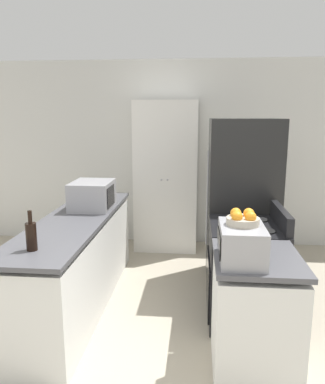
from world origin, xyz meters
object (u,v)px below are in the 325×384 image
object	(u,v)px
refrigerator	(241,203)
wine_bottle	(31,236)
microwave	(92,195)
pantry_cabinet	(166,177)
fruit_bowl	(243,219)
stove	(245,271)
toaster_oven	(241,243)

from	to	relation	value
refrigerator	wine_bottle	world-z (taller)	refrigerator
refrigerator	microwave	distance (m)	1.61
pantry_cabinet	fruit_bowl	world-z (taller)	pantry_cabinet
pantry_cabinet	stove	distance (m)	2.09
toaster_oven	pantry_cabinet	bearing A→B (deg)	105.25
stove	fruit_bowl	world-z (taller)	fruit_bowl
wine_bottle	toaster_oven	xyz separation A→B (m)	(1.48, -0.06, 0.01)
stove	wine_bottle	xyz separation A→B (m)	(-1.62, -0.78, 0.55)
microwave	wine_bottle	distance (m)	1.25
pantry_cabinet	microwave	size ratio (longest dim) A/B	4.23
stove	microwave	size ratio (longest dim) A/B	2.18
stove	toaster_oven	size ratio (longest dim) A/B	2.43
pantry_cabinet	microwave	world-z (taller)	pantry_cabinet
pantry_cabinet	toaster_oven	bearing A→B (deg)	-74.75
stove	microwave	distance (m)	1.70
stove	toaster_oven	xyz separation A→B (m)	(-0.15, -0.84, 0.56)
pantry_cabinet	toaster_oven	size ratio (longest dim) A/B	4.72
fruit_bowl	refrigerator	bearing A→B (deg)	83.55
pantry_cabinet	microwave	distance (m)	1.50
microwave	stove	bearing A→B (deg)	-17.09
toaster_oven	wine_bottle	bearing A→B (deg)	177.68
pantry_cabinet	refrigerator	world-z (taller)	pantry_cabinet
microwave	fruit_bowl	size ratio (longest dim) A/B	2.23
refrigerator	stove	bearing A→B (deg)	-92.85
pantry_cabinet	fruit_bowl	bearing A→B (deg)	-74.56
toaster_oven	fruit_bowl	size ratio (longest dim) A/B	2.00
stove	pantry_cabinet	bearing A→B (deg)	115.62
refrigerator	toaster_oven	bearing A→B (deg)	-96.53
refrigerator	microwave	size ratio (longest dim) A/B	3.76
refrigerator	fruit_bowl	distance (m)	1.65
stove	fruit_bowl	size ratio (longest dim) A/B	4.87
pantry_cabinet	fruit_bowl	distance (m)	2.74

